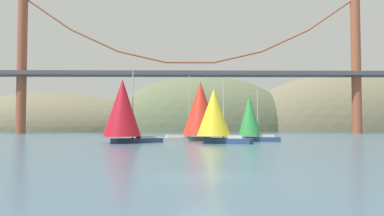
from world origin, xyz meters
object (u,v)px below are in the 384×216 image
Objects in this scene: sailboat_green_sail at (251,117)px; sailboat_crimson_sail at (123,109)px; sailboat_yellow_sail at (215,114)px; sailboat_scarlet_sail at (200,109)px.

sailboat_green_sail is 0.79× the size of sailboat_crimson_sail.
sailboat_crimson_sail is (-12.55, 0.69, 0.71)m from sailboat_yellow_sail.
sailboat_scarlet_sail is at bearing 157.21° from sailboat_green_sail.
sailboat_green_sail is at bearing -22.79° from sailboat_scarlet_sail.
sailboat_yellow_sail is at bearing -79.28° from sailboat_scarlet_sail.
sailboat_crimson_sail reaches higher than sailboat_yellow_sail.
sailboat_yellow_sail is 1.09× the size of sailboat_green_sail.
sailboat_yellow_sail is 0.86× the size of sailboat_crimson_sail.
sailboat_yellow_sail is 8.36m from sailboat_green_sail.
sailboat_green_sail is at bearing 45.55° from sailboat_yellow_sail.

